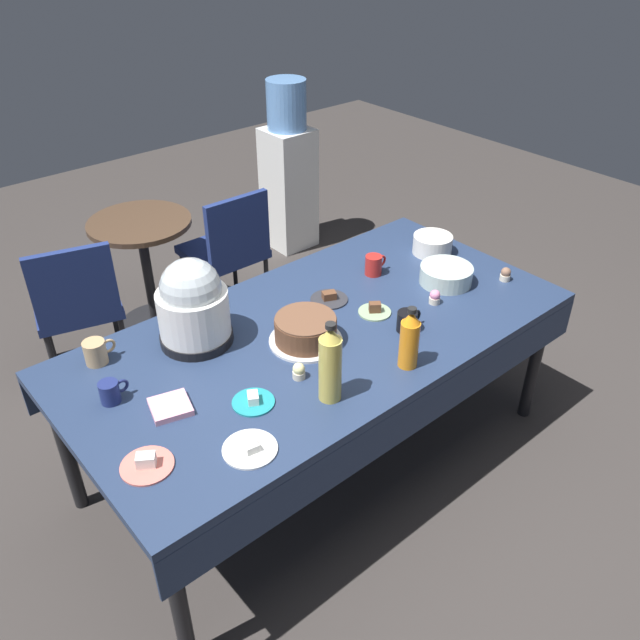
% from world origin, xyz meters
% --- Properties ---
extents(ground, '(9.00, 9.00, 0.00)m').
position_xyz_m(ground, '(0.00, 0.00, 0.00)').
color(ground, '#383330').
extents(potluck_table, '(2.20, 1.10, 0.75)m').
position_xyz_m(potluck_table, '(0.00, 0.00, 0.69)').
color(potluck_table, navy).
rests_on(potluck_table, ground).
extents(frosted_layer_cake, '(0.31, 0.31, 0.12)m').
position_xyz_m(frosted_layer_cake, '(-0.10, -0.03, 0.81)').
color(frosted_layer_cake, silver).
rests_on(frosted_layer_cake, potluck_table).
extents(slow_cooker, '(0.30, 0.30, 0.38)m').
position_xyz_m(slow_cooker, '(-0.44, 0.27, 0.93)').
color(slow_cooker, black).
rests_on(slow_cooker, potluck_table).
extents(glass_salad_bowl, '(0.25, 0.25, 0.08)m').
position_xyz_m(glass_salad_bowl, '(0.72, -0.09, 0.79)').
color(glass_salad_bowl, '#B2C6BC').
rests_on(glass_salad_bowl, potluck_table).
extents(ceramic_snack_bowl, '(0.20, 0.20, 0.10)m').
position_xyz_m(ceramic_snack_bowl, '(0.90, 0.16, 0.80)').
color(ceramic_snack_bowl, silver).
rests_on(ceramic_snack_bowl, potluck_table).
extents(dessert_plate_charcoal, '(0.17, 0.17, 0.04)m').
position_xyz_m(dessert_plate_charcoal, '(0.19, 0.15, 0.76)').
color(dessert_plate_charcoal, '#2D2D33').
rests_on(dessert_plate_charcoal, potluck_table).
extents(dessert_plate_white, '(0.19, 0.19, 0.04)m').
position_xyz_m(dessert_plate_white, '(-0.64, -0.39, 0.76)').
color(dessert_plate_white, white).
rests_on(dessert_plate_white, potluck_table).
extents(dessert_plate_teal, '(0.16, 0.16, 0.04)m').
position_xyz_m(dessert_plate_teal, '(-0.49, -0.20, 0.76)').
color(dessert_plate_teal, teal).
rests_on(dessert_plate_teal, potluck_table).
extents(dessert_plate_coral, '(0.18, 0.18, 0.05)m').
position_xyz_m(dessert_plate_coral, '(-0.94, -0.23, 0.76)').
color(dessert_plate_coral, '#E07266').
rests_on(dessert_plate_coral, potluck_table).
extents(dessert_plate_sage, '(0.15, 0.15, 0.05)m').
position_xyz_m(dessert_plate_sage, '(0.27, -0.06, 0.76)').
color(dessert_plate_sage, '#8CA87F').
rests_on(dessert_plate_sage, potluck_table).
extents(cupcake_lemon, '(0.05, 0.05, 0.07)m').
position_xyz_m(cupcake_lemon, '(-0.27, -0.20, 0.78)').
color(cupcake_lemon, beige).
rests_on(cupcake_lemon, potluck_table).
extents(cupcake_rose, '(0.05, 0.05, 0.07)m').
position_xyz_m(cupcake_rose, '(0.95, -0.26, 0.78)').
color(cupcake_rose, beige).
rests_on(cupcake_rose, potluck_table).
extents(cupcake_cocoa, '(0.05, 0.05, 0.07)m').
position_xyz_m(cupcake_cocoa, '(0.53, -0.18, 0.78)').
color(cupcake_cocoa, beige).
rests_on(cupcake_cocoa, potluck_table).
extents(soda_bottle_orange_juice, '(0.08, 0.08, 0.27)m').
position_xyz_m(soda_bottle_orange_juice, '(0.10, -0.41, 0.87)').
color(soda_bottle_orange_juice, orange).
rests_on(soda_bottle_orange_juice, potluck_table).
extents(soda_bottle_ginger_ale, '(0.09, 0.09, 0.33)m').
position_xyz_m(soda_bottle_ginger_ale, '(-0.26, -0.36, 0.90)').
color(soda_bottle_ginger_ale, gold).
rests_on(soda_bottle_ginger_ale, potluck_table).
extents(coffee_mug_black, '(0.13, 0.09, 0.09)m').
position_xyz_m(coffee_mug_black, '(0.28, -0.24, 0.79)').
color(coffee_mug_black, black).
rests_on(coffee_mug_black, potluck_table).
extents(coffee_mug_red, '(0.12, 0.08, 0.10)m').
position_xyz_m(coffee_mug_red, '(0.51, 0.20, 0.80)').
color(coffee_mug_red, '#B2231E').
rests_on(coffee_mug_red, potluck_table).
extents(coffee_mug_tan, '(0.13, 0.09, 0.10)m').
position_xyz_m(coffee_mug_tan, '(-0.82, 0.40, 0.80)').
color(coffee_mug_tan, tan).
rests_on(coffee_mug_tan, potluck_table).
extents(coffee_mug_navy, '(0.11, 0.07, 0.09)m').
position_xyz_m(coffee_mug_navy, '(-0.88, 0.15, 0.79)').
color(coffee_mug_navy, navy).
rests_on(coffee_mug_navy, potluck_table).
extents(paper_napkin_stack, '(0.17, 0.17, 0.02)m').
position_xyz_m(paper_napkin_stack, '(-0.74, -0.03, 0.76)').
color(paper_napkin_stack, pink).
rests_on(paper_napkin_stack, potluck_table).
extents(maroon_chair_left, '(0.54, 0.54, 0.85)m').
position_xyz_m(maroon_chair_left, '(-0.57, 1.33, 0.49)').
color(maroon_chair_left, navy).
rests_on(maroon_chair_left, ground).
extents(maroon_chair_right, '(0.45, 0.45, 0.85)m').
position_xyz_m(maroon_chair_right, '(0.40, 1.33, 0.49)').
color(maroon_chair_right, navy).
rests_on(maroon_chair_right, ground).
extents(round_cafe_table, '(0.60, 0.60, 0.72)m').
position_xyz_m(round_cafe_table, '(-0.05, 1.56, 0.50)').
color(round_cafe_table, '#473323').
rests_on(round_cafe_table, ground).
extents(water_cooler, '(0.32, 0.32, 1.24)m').
position_xyz_m(water_cooler, '(1.30, 1.88, 0.59)').
color(water_cooler, silver).
rests_on(water_cooler, ground).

